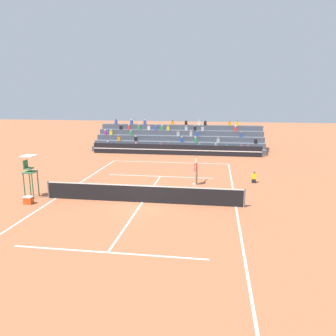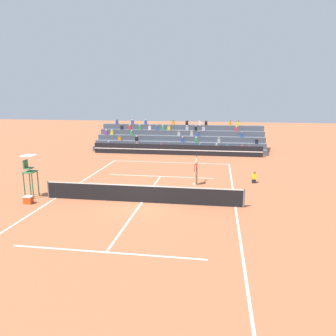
{
  "view_description": "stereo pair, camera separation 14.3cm",
  "coord_description": "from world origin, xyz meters",
  "px_view_note": "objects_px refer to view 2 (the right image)",
  "views": [
    {
      "loc": [
        4.21,
        -18.22,
        6.31
      ],
      "look_at": [
        0.87,
        4.67,
        1.1
      ],
      "focal_mm": 35.0,
      "sensor_mm": 36.0,
      "label": 1
    },
    {
      "loc": [
        4.35,
        -18.2,
        6.31
      ],
      "look_at": [
        0.87,
        4.67,
        1.1
      ],
      "focal_mm": 35.0,
      "sensor_mm": 36.0,
      "label": 2
    }
  ],
  "objects_px": {
    "equipment_cooler": "(28,200)",
    "tennis_player": "(196,171)",
    "ball_kid_courtside": "(254,178)",
    "umpire_chair": "(29,170)",
    "tennis_ball": "(145,176)"
  },
  "relations": [
    {
      "from": "umpire_chair",
      "to": "tennis_player",
      "type": "relative_size",
      "value": 1.21
    },
    {
      "from": "equipment_cooler",
      "to": "tennis_player",
      "type": "bearing_deg",
      "value": 30.92
    },
    {
      "from": "umpire_chair",
      "to": "equipment_cooler",
      "type": "xyz_separation_m",
      "value": [
        0.51,
        -1.21,
        -1.49
      ]
    },
    {
      "from": "tennis_ball",
      "to": "ball_kid_courtside",
      "type": "bearing_deg",
      "value": -3.36
    },
    {
      "from": "ball_kid_courtside",
      "to": "equipment_cooler",
      "type": "height_order",
      "value": "ball_kid_courtside"
    },
    {
      "from": "tennis_ball",
      "to": "equipment_cooler",
      "type": "distance_m",
      "value": 9.1
    },
    {
      "from": "ball_kid_courtside",
      "to": "umpire_chair",
      "type": "bearing_deg",
      "value": -158.49
    },
    {
      "from": "ball_kid_courtside",
      "to": "tennis_player",
      "type": "distance_m",
      "value": 4.37
    },
    {
      "from": "umpire_chair",
      "to": "tennis_player",
      "type": "xyz_separation_m",
      "value": [
        10.02,
        4.49,
        -0.74
      ]
    },
    {
      "from": "umpire_chair",
      "to": "ball_kid_courtside",
      "type": "xyz_separation_m",
      "value": [
        14.2,
        5.6,
        -1.39
      ]
    },
    {
      "from": "umpire_chair",
      "to": "equipment_cooler",
      "type": "height_order",
      "value": "umpire_chair"
    },
    {
      "from": "umpire_chair",
      "to": "tennis_ball",
      "type": "distance_m",
      "value": 8.67
    },
    {
      "from": "ball_kid_courtside",
      "to": "tennis_player",
      "type": "bearing_deg",
      "value": -165.11
    },
    {
      "from": "ball_kid_courtside",
      "to": "equipment_cooler",
      "type": "xyz_separation_m",
      "value": [
        -13.69,
        -6.8,
        -0.1
      ]
    },
    {
      "from": "ball_kid_courtside",
      "to": "tennis_player",
      "type": "xyz_separation_m",
      "value": [
        -4.18,
        -1.11,
        0.65
      ]
    }
  ]
}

